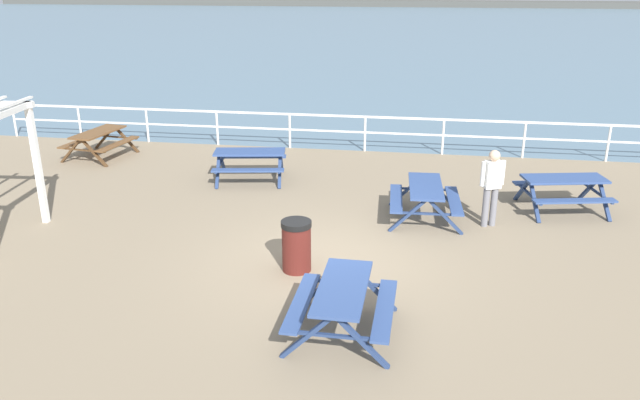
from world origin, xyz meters
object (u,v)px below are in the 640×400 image
picnic_table_mid_centre (99,138)px  picnic_table_far_right (250,158)px  picnic_table_near_left (564,186)px  visitor (492,183)px  litter_bin (297,246)px  picnic_table_far_left (343,298)px  picnic_table_seaward (425,194)px

picnic_table_mid_centre → picnic_table_far_right: (4.87, -1.35, 0.00)m
picnic_table_near_left → picnic_table_mid_centre: size_ratio=1.04×
picnic_table_near_left → visitor: visitor is taller
picnic_table_mid_centre → litter_bin: (7.07, -6.29, -0.10)m
picnic_table_near_left → picnic_table_mid_centre: same height
litter_bin → picnic_table_mid_centre: bearing=138.3°
picnic_table_near_left → picnic_table_far_left: bearing=-137.9°
picnic_table_far_left → picnic_table_mid_centre: bearing=45.6°
picnic_table_far_left → visitor: (2.53, 4.65, 0.36)m
visitor → picnic_table_mid_centre: bearing=50.4°
picnic_table_mid_centre → litter_bin: 9.46m
picnic_table_mid_centre → picnic_table_far_left: bearing=-127.1°
litter_bin → picnic_table_far_right: bearing=114.0°
picnic_table_far_left → picnic_table_far_right: bearing=26.3°
picnic_table_mid_centre → litter_bin: litter_bin is taller
picnic_table_far_left → picnic_table_far_right: size_ratio=0.90×
picnic_table_mid_centre → visitor: 11.27m
picnic_table_far_left → picnic_table_seaward: size_ratio=0.98×
picnic_table_mid_centre → picnic_table_far_right: same height
picnic_table_mid_centre → litter_bin: size_ratio=2.10×
picnic_table_near_left → picnic_table_seaward: same height
picnic_table_near_left → picnic_table_mid_centre: 12.61m
picnic_table_seaward → picnic_table_far_right: bearing=62.6°
picnic_table_far_right → litter_bin: 5.41m
picnic_table_near_left → picnic_table_far_left: size_ratio=1.14×
picnic_table_far_right → litter_bin: litter_bin is taller
picnic_table_near_left → picnic_table_mid_centre: bearing=157.2°
picnic_table_seaward → litter_bin: litter_bin is taller
picnic_table_far_left → litter_bin: bearing=29.9°
picnic_table_far_left → picnic_table_seaward: same height
picnic_table_far_right → picnic_table_seaward: bearing=-34.5°
picnic_table_mid_centre → picnic_table_far_left: 11.58m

